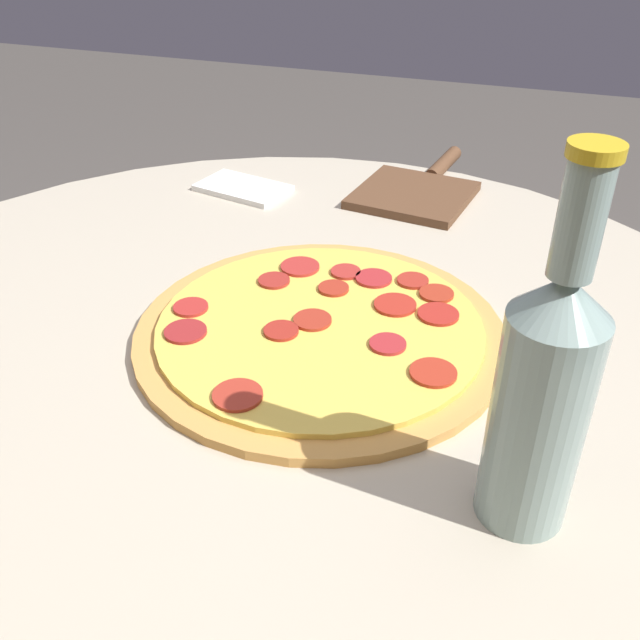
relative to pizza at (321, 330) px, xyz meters
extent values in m
cylinder|color=#B2A893|center=(0.04, 0.04, -0.39)|extent=(0.08, 0.08, 0.72)
cylinder|color=#B2A893|center=(0.04, 0.04, -0.02)|extent=(1.06, 1.06, 0.02)
cylinder|color=#C68E47|center=(0.00, 0.00, 0.00)|extent=(0.37, 0.37, 0.01)
cylinder|color=#E0BC4C|center=(0.00, 0.00, 0.01)|extent=(0.32, 0.32, 0.01)
cylinder|color=#9F2F1C|center=(-0.10, -0.09, 0.01)|extent=(0.04, 0.04, 0.00)
cylinder|color=maroon|center=(0.07, -0.06, 0.01)|extent=(0.03, 0.03, 0.00)
cylinder|color=#A62824|center=(0.13, 0.02, 0.01)|extent=(0.04, 0.04, 0.00)
cylinder|color=#A22628|center=(-0.03, -0.10, 0.01)|extent=(0.04, 0.04, 0.00)
cylinder|color=#A62A26|center=(0.06, -0.10, 0.01)|extent=(0.04, 0.04, 0.00)
cylinder|color=maroon|center=(0.03, 0.03, 0.01)|extent=(0.03, 0.03, 0.00)
cylinder|color=maroon|center=(0.12, 0.06, 0.01)|extent=(0.04, 0.04, 0.00)
cylinder|color=#A52D1C|center=(-0.12, 0.05, 0.01)|extent=(0.04, 0.04, 0.00)
cylinder|color=#A4261E|center=(-0.11, -0.05, 0.01)|extent=(0.04, 0.04, 0.00)
cylinder|color=#A32C26|center=(0.01, -0.10, 0.01)|extent=(0.03, 0.03, 0.00)
cylinder|color=#9E2C1C|center=(0.01, -0.07, 0.01)|extent=(0.03, 0.03, 0.00)
cylinder|color=#9D2D1D|center=(0.01, 0.00, 0.01)|extent=(0.04, 0.04, 0.00)
cylinder|color=#A32F21|center=(0.03, 0.13, 0.01)|extent=(0.04, 0.04, 0.00)
cylinder|color=#A3262A|center=(-0.07, 0.02, 0.01)|extent=(0.04, 0.04, 0.00)
cylinder|color=#A5291D|center=(-0.06, -0.05, 0.01)|extent=(0.04, 0.04, 0.00)
cylinder|color=#9F2B20|center=(-0.07, -0.11, 0.01)|extent=(0.03, 0.03, 0.00)
cylinder|color=gray|center=(-0.21, 0.17, 0.08)|extent=(0.07, 0.07, 0.17)
cone|color=gray|center=(-0.21, 0.17, 0.18)|extent=(0.07, 0.07, 0.03)
cylinder|color=gray|center=(-0.21, 0.17, 0.23)|extent=(0.03, 0.03, 0.07)
cylinder|color=gold|center=(-0.21, 0.17, 0.27)|extent=(0.03, 0.03, 0.01)
cube|color=brown|center=(-0.01, -0.37, 0.00)|extent=(0.17, 0.17, 0.01)
cylinder|color=brown|center=(-0.03, -0.50, 0.00)|extent=(0.04, 0.12, 0.02)
cube|color=white|center=(0.23, -0.32, 0.00)|extent=(0.14, 0.10, 0.01)
camera|label=1|loc=(-0.19, 0.56, 0.40)|focal=40.00mm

